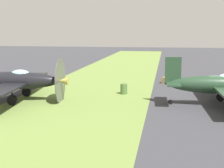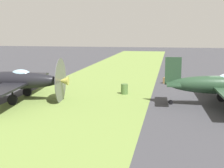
{
  "view_description": "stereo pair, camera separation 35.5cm",
  "coord_description": "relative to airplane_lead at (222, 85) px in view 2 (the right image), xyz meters",
  "views": [
    {
      "loc": [
        25.39,
        -4.5,
        5.56
      ],
      "look_at": [
        1.59,
        -8.53,
        1.48
      ],
      "focal_mm": 51.33,
      "sensor_mm": 36.0,
      "label": 1
    },
    {
      "loc": [
        25.33,
        -4.15,
        5.56
      ],
      "look_at": [
        1.59,
        -8.53,
        1.48
      ],
      "focal_mm": 51.33,
      "sensor_mm": 36.0,
      "label": 2
    }
  ],
  "objects": [
    {
      "name": "airplane_wingman",
      "position": [
        0.92,
        -15.87,
        0.05
      ],
      "size": [
        10.89,
        8.63,
        3.86
      ],
      "rotation": [
        0.0,
        0.0,
        0.1
      ],
      "color": "black",
      "rests_on": "ground"
    },
    {
      "name": "airplane_lead",
      "position": [
        0.0,
        0.0,
        0.0
      ],
      "size": [
        10.53,
        8.33,
        3.75
      ],
      "rotation": [
        0.0,
        0.0,
        0.05
      ],
      "color": "#233D28",
      "rests_on": "ground"
    },
    {
      "name": "fuel_drum",
      "position": [
        -3.11,
        -7.66,
        -1.12
      ],
      "size": [
        0.6,
        0.6,
        0.9
      ],
      "primitive_type": "cylinder",
      "color": "#476633",
      "rests_on": "ground"
    },
    {
      "name": "supply_crate",
      "position": [
        -9.61,
        -3.91,
        -1.25
      ],
      "size": [
        1.18,
        1.18,
        0.64
      ],
      "primitive_type": "cube",
      "rotation": [
        0.0,
        0.0,
        1.18
      ],
      "color": "olive",
      "rests_on": "ground"
    },
    {
      "name": "ground_plane",
      "position": [
        -1.11,
        0.43,
        -1.57
      ],
      "size": [
        160.0,
        160.0,
        0.0
      ],
      "primitive_type": "plane",
      "color": "#38383D"
    },
    {
      "name": "grass_verge",
      "position": [
        -1.11,
        -10.77,
        -1.57
      ],
      "size": [
        120.0,
        11.0,
        0.01
      ],
      "primitive_type": "cube",
      "color": "olive",
      "rests_on": "ground"
    }
  ]
}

